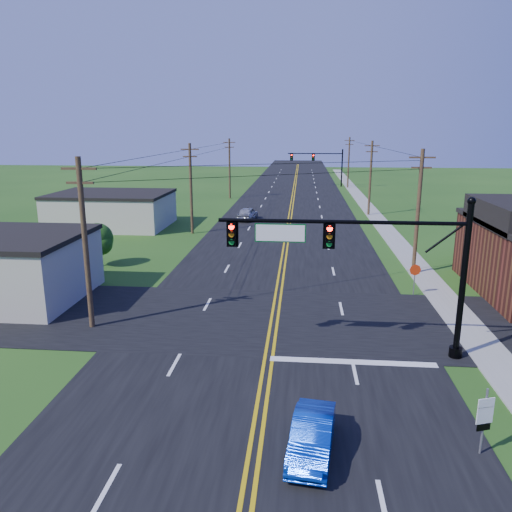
# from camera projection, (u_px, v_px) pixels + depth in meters

# --- Properties ---
(ground) EXTENTS (260.00, 260.00, 0.00)m
(ground) POSITION_uv_depth(u_px,v_px,m) (249.00, 455.00, 16.23)
(ground) COLOR #1E4513
(ground) RESTS_ON ground
(road_main) EXTENTS (16.00, 220.00, 0.04)m
(road_main) POSITION_uv_depth(u_px,v_px,m) (290.00, 211.00, 64.48)
(road_main) COLOR black
(road_main) RESTS_ON ground
(road_cross) EXTENTS (70.00, 10.00, 0.04)m
(road_cross) POSITION_uv_depth(u_px,v_px,m) (271.00, 319.00, 27.81)
(road_cross) COLOR black
(road_cross) RESTS_ON ground
(sidewalk) EXTENTS (2.00, 160.00, 0.08)m
(sidewalk) POSITION_uv_depth(u_px,v_px,m) (384.00, 227.00, 53.90)
(sidewalk) COLOR gray
(sidewalk) RESTS_ON ground
(signal_mast_main) EXTENTS (11.30, 0.60, 7.48)m
(signal_mast_main) POSITION_uv_depth(u_px,v_px,m) (363.00, 256.00, 22.40)
(signal_mast_main) COLOR black
(signal_mast_main) RESTS_ON ground
(signal_mast_far) EXTENTS (10.98, 0.60, 7.48)m
(signal_mast_far) POSITION_uv_depth(u_px,v_px,m) (318.00, 162.00, 91.93)
(signal_mast_far) COLOR black
(signal_mast_far) RESTS_ON ground
(cream_bldg_far) EXTENTS (12.20, 9.20, 3.70)m
(cream_bldg_far) POSITION_uv_depth(u_px,v_px,m) (112.00, 209.00, 54.14)
(cream_bldg_far) COLOR beige
(cream_bldg_far) RESTS_ON ground
(utility_pole_left_a) EXTENTS (1.80, 0.28, 9.00)m
(utility_pole_left_a) POSITION_uv_depth(u_px,v_px,m) (85.00, 241.00, 25.56)
(utility_pole_left_a) COLOR #3E271C
(utility_pole_left_a) RESTS_ON ground
(utility_pole_left_b) EXTENTS (1.80, 0.28, 9.00)m
(utility_pole_left_b) POSITION_uv_depth(u_px,v_px,m) (191.00, 187.00, 49.69)
(utility_pole_left_b) COLOR #3E271C
(utility_pole_left_b) RESTS_ON ground
(utility_pole_left_c) EXTENTS (1.80, 0.28, 9.00)m
(utility_pole_left_c) POSITION_uv_depth(u_px,v_px,m) (230.00, 167.00, 75.75)
(utility_pole_left_c) COLOR #3E271C
(utility_pole_left_c) RESTS_ON ground
(utility_pole_right_a) EXTENTS (1.80, 0.28, 9.00)m
(utility_pole_right_a) POSITION_uv_depth(u_px,v_px,m) (418.00, 210.00, 35.43)
(utility_pole_right_a) COLOR #3E271C
(utility_pole_right_a) RESTS_ON ground
(utility_pole_right_b) EXTENTS (1.80, 0.28, 9.00)m
(utility_pole_right_b) POSITION_uv_depth(u_px,v_px,m) (370.00, 177.00, 60.53)
(utility_pole_right_b) COLOR #3E271C
(utility_pole_right_b) RESTS_ON ground
(utility_pole_right_c) EXTENTS (1.80, 0.28, 9.00)m
(utility_pole_right_c) POSITION_uv_depth(u_px,v_px,m) (349.00, 161.00, 89.48)
(utility_pole_right_c) COLOR #3E271C
(utility_pole_right_c) RESTS_ON ground
(tree_right_back) EXTENTS (3.00, 3.00, 4.10)m
(tree_right_back) POSITION_uv_depth(u_px,v_px,m) (485.00, 230.00, 39.27)
(tree_right_back) COLOR #3E271C
(tree_right_back) RESTS_ON ground
(tree_left) EXTENTS (2.40, 2.40, 3.37)m
(tree_left) POSITION_uv_depth(u_px,v_px,m) (97.00, 239.00, 38.17)
(tree_left) COLOR #3E271C
(tree_left) RESTS_ON ground
(blue_car) EXTENTS (1.74, 3.84, 1.22)m
(blue_car) POSITION_uv_depth(u_px,v_px,m) (312.00, 437.00, 16.16)
(blue_car) COLOR #0834B3
(blue_car) RESTS_ON ground
(distant_car) EXTENTS (2.37, 4.60, 1.50)m
(distant_car) POSITION_uv_depth(u_px,v_px,m) (248.00, 214.00, 58.05)
(distant_car) COLOR #A8A9AD
(distant_car) RESTS_ON ground
(route_sign) EXTENTS (0.57, 0.22, 2.37)m
(route_sign) POSITION_uv_depth(u_px,v_px,m) (485.00, 417.00, 15.89)
(route_sign) COLOR slate
(route_sign) RESTS_ON ground
(stop_sign) EXTENTS (0.73, 0.11, 2.05)m
(stop_sign) POSITION_uv_depth(u_px,v_px,m) (415.00, 273.00, 31.48)
(stop_sign) COLOR slate
(stop_sign) RESTS_ON ground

